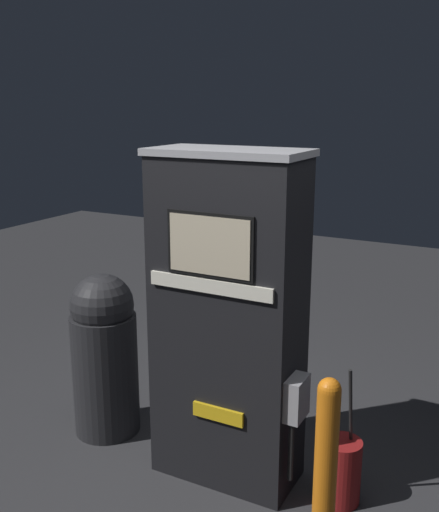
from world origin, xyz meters
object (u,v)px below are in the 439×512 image
object	(u,v)px
gas_pump	(228,321)
safety_bollard	(325,474)
trash_bin	(104,353)
squeegee_bucket	(341,470)

from	to	relation	value
gas_pump	safety_bollard	distance (m)	1.05
trash_bin	squeegee_bucket	bearing A→B (deg)	0.09
gas_pump	safety_bollard	world-z (taller)	gas_pump
safety_bollard	trash_bin	distance (m)	1.85
gas_pump	squeegee_bucket	world-z (taller)	gas_pump
safety_bollard	trash_bin	world-z (taller)	trash_bin
gas_pump	trash_bin	size ratio (longest dim) A/B	1.76
trash_bin	squeegee_bucket	distance (m)	1.73
gas_pump	safety_bollard	bearing A→B (deg)	-33.31
squeegee_bucket	trash_bin	bearing A→B (deg)	-179.91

